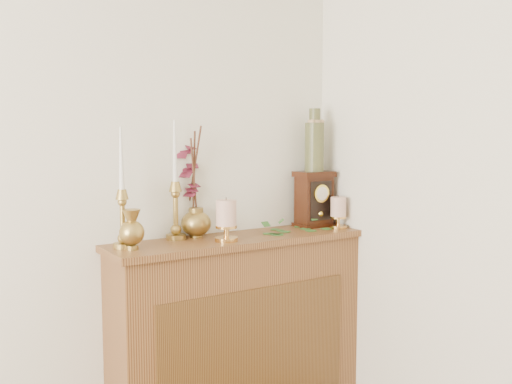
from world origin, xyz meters
TOP-DOWN VIEW (x-y plane):
  - console_shelf at (1.40, 2.10)m, footprint 1.24×0.34m
  - candlestick_left at (0.86, 2.13)m, footprint 0.08×0.08m
  - candlestick_center at (1.13, 2.19)m, footprint 0.09×0.09m
  - bud_vase at (0.88, 2.07)m, footprint 0.10×0.10m
  - ginger_jar at (1.22, 2.23)m, footprint 0.20×0.22m
  - pillar_candle_left at (1.30, 2.03)m, footprint 0.10×0.10m
  - pillar_candle_right at (1.94, 2.04)m, footprint 0.09×0.09m
  - ivy_garland at (1.71, 2.08)m, footprint 0.35×0.17m
  - mantel_clock at (1.88, 2.15)m, footprint 0.19×0.13m
  - ceramic_vase at (1.88, 2.15)m, footprint 0.10×0.10m

SIDE VIEW (x-z plane):
  - console_shelf at x=1.40m, z-range -0.03..0.90m
  - ivy_garland at x=1.71m, z-range 0.91..0.98m
  - bud_vase at x=0.88m, z-range 0.93..1.10m
  - pillar_candle_right at x=1.94m, z-range 0.93..1.10m
  - pillar_candle_left at x=1.30m, z-range 0.93..1.13m
  - mantel_clock at x=1.88m, z-range 0.93..1.21m
  - candlestick_left at x=0.86m, z-range 0.84..1.34m
  - candlestick_center at x=1.13m, z-range 0.84..1.37m
  - ginger_jar at x=1.22m, z-range 0.90..1.41m
  - ceramic_vase at x=1.88m, z-range 1.19..1.51m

